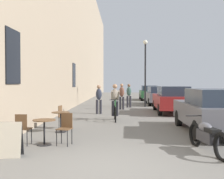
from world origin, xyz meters
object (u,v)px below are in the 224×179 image
(pedestrian_far, at_px, (129,94))
(cyclist_on_bicycle, at_px, (115,103))
(cafe_table_near, at_px, (44,127))
(street_lamp, at_px, (145,65))
(cafe_chair_mid_toward_street, at_px, (63,115))
(pedestrian_mid, at_px, (122,95))
(cafe_table_mid, at_px, (61,118))
(pedestrian_near, at_px, (99,98))
(parked_car_third, at_px, (157,95))
(parked_car_nearest, at_px, (211,110))
(cafe_chair_near_toward_wall, at_px, (23,127))
(parked_car_second, at_px, (172,99))
(parked_motorcycle, at_px, (207,136))
(cafe_chair_near_toward_street, at_px, (65,126))
(parked_car_fourth, at_px, (149,93))
(sandwich_board_sign, at_px, (10,139))

(pedestrian_far, bearing_deg, cyclist_on_bicycle, -97.47)
(cafe_table_near, bearing_deg, street_lamp, 71.83)
(cafe_chair_mid_toward_street, bearing_deg, street_lamp, 66.91)
(pedestrian_mid, bearing_deg, cafe_table_near, -102.46)
(cafe_chair_mid_toward_street, bearing_deg, cafe_table_mid, -83.79)
(pedestrian_near, bearing_deg, parked_car_third, 56.86)
(street_lamp, bearing_deg, parked_car_nearest, -82.42)
(cafe_chair_near_toward_wall, relative_size, pedestrian_mid, 0.52)
(cafe_chair_mid_toward_street, height_order, parked_car_nearest, parked_car_nearest)
(pedestrian_mid, xyz_separation_m, parked_car_second, (2.92, -1.95, -0.16))
(parked_car_nearest, bearing_deg, parked_motorcycle, -110.59)
(pedestrian_far, xyz_separation_m, street_lamp, (1.21, 0.49, 2.16))
(pedestrian_mid, relative_size, parked_car_second, 0.38)
(pedestrian_far, bearing_deg, street_lamp, 21.94)
(pedestrian_far, bearing_deg, parked_car_nearest, -75.16)
(pedestrian_mid, relative_size, pedestrian_far, 1.02)
(cafe_chair_near_toward_street, height_order, cafe_table_mid, cafe_chair_near_toward_street)
(parked_car_second, bearing_deg, pedestrian_far, 124.95)
(pedestrian_far, bearing_deg, parked_car_second, -55.05)
(parked_car_second, distance_m, parked_motorcycle, 8.96)
(cafe_chair_near_toward_street, xyz_separation_m, cafe_chair_mid_toward_street, (-0.64, 2.60, 0.00))
(street_lamp, bearing_deg, pedestrian_mid, -131.49)
(pedestrian_near, xyz_separation_m, pedestrian_mid, (1.32, 2.51, 0.04))
(pedestrian_near, relative_size, parked_motorcycle, 0.77)
(cafe_chair_near_toward_street, bearing_deg, parked_car_fourth, 77.36)
(parked_car_nearest, bearing_deg, sandwich_board_sign, -151.28)
(cafe_chair_near_toward_street, relative_size, pedestrian_mid, 0.52)
(parked_car_third, bearing_deg, parked_car_nearest, -89.16)
(sandwich_board_sign, xyz_separation_m, street_lamp, (4.46, 13.38, 2.69))
(cafe_table_mid, bearing_deg, parked_car_third, 67.10)
(pedestrian_far, xyz_separation_m, parked_car_second, (2.40, -3.43, -0.14))
(street_lamp, height_order, parked_car_second, street_lamp)
(cafe_chair_near_toward_street, relative_size, parked_motorcycle, 0.42)
(street_lamp, xyz_separation_m, parked_car_nearest, (1.36, -10.19, -2.30))
(parked_motorcycle, bearing_deg, cafe_table_mid, 148.49)
(pedestrian_far, xyz_separation_m, parked_motorcycle, (1.58, -12.34, -0.55))
(sandwich_board_sign, distance_m, pedestrian_far, 13.30)
(cafe_table_mid, distance_m, pedestrian_far, 10.08)
(street_lamp, xyz_separation_m, parked_motorcycle, (0.37, -12.83, -2.70))
(cafe_chair_near_toward_street, distance_m, cafe_table_mid, 2.00)
(cafe_chair_mid_toward_street, distance_m, parked_car_fourth, 18.21)
(cafe_table_near, relative_size, cafe_chair_near_toward_street, 0.81)
(cafe_table_mid, xyz_separation_m, parked_car_nearest, (5.32, -0.02, 0.29))
(cafe_chair_near_toward_street, xyz_separation_m, cyclist_on_bicycle, (1.32, 4.98, 0.29))
(pedestrian_far, xyz_separation_m, parked_car_third, (2.39, 2.50, -0.18))
(cafe_chair_mid_toward_street, distance_m, cyclist_on_bicycle, 3.10)
(cafe_chair_mid_toward_street, distance_m, sandwich_board_sign, 3.92)
(pedestrian_far, height_order, parked_car_second, pedestrian_far)
(cafe_table_near, height_order, pedestrian_far, pedestrian_far)
(cafe_table_mid, bearing_deg, pedestrian_near, 80.91)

